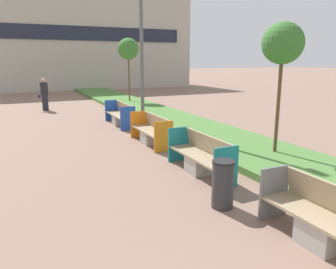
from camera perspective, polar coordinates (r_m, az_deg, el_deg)
planter_grass_strip at (r=13.59m, az=2.80°, el=1.69°), size 2.80×120.00×0.18m
building_backdrop at (r=34.63m, az=-13.83°, el=15.52°), size 18.95×7.69×9.00m
bench_grey_frame at (r=5.55m, az=25.54°, el=-13.76°), size 0.65×2.08×0.94m
bench_teal_frame at (r=8.09m, az=5.69°, el=-4.14°), size 0.65×2.27×0.94m
bench_orange_frame at (r=10.86m, az=-2.92°, el=0.33°), size 0.65×2.20×0.94m
bench_blue_frame at (r=14.11m, az=-8.31°, el=3.17°), size 0.65×2.38×0.94m
litter_bin at (r=6.29m, az=9.53°, el=-8.51°), size 0.43×0.43×0.92m
sapling_tree_near at (r=9.50m, az=19.36°, el=14.57°), size 1.11×1.11×3.72m
sapling_tree_far at (r=20.85m, az=-6.93°, el=14.53°), size 1.30×1.30×4.02m
pedestrian_walking at (r=19.15m, az=-20.74°, el=6.60°), size 0.53×0.24×1.76m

